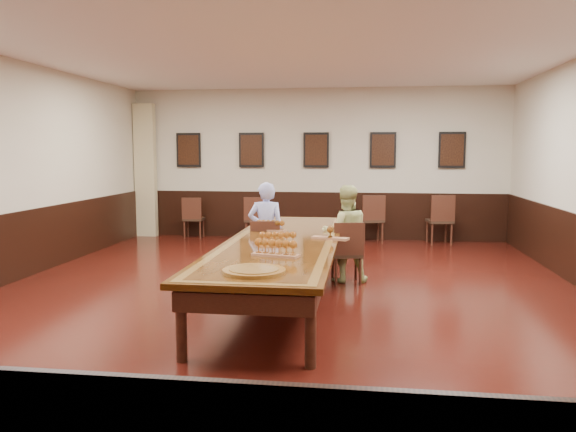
# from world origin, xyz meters

# --- Properties ---
(floor) EXTENTS (8.00, 10.00, 0.02)m
(floor) POSITION_xyz_m (0.00, 0.00, -0.01)
(floor) COLOR black
(floor) RESTS_ON ground
(ceiling) EXTENTS (8.00, 10.00, 0.02)m
(ceiling) POSITION_xyz_m (0.00, 0.00, 3.21)
(ceiling) COLOR white
(ceiling) RESTS_ON floor
(wall_back) EXTENTS (8.00, 0.02, 3.20)m
(wall_back) POSITION_xyz_m (0.00, 5.01, 1.60)
(wall_back) COLOR beige
(wall_back) RESTS_ON floor
(wall_front) EXTENTS (8.00, 0.02, 3.20)m
(wall_front) POSITION_xyz_m (0.00, -5.01, 1.60)
(wall_front) COLOR beige
(wall_front) RESTS_ON floor
(chair_man) EXTENTS (0.47, 0.51, 0.90)m
(chair_man) POSITION_xyz_m (-0.38, 0.88, 0.45)
(chair_man) COLOR black
(chair_man) RESTS_ON floor
(chair_woman) EXTENTS (0.50, 0.53, 0.89)m
(chair_woman) POSITION_xyz_m (0.78, 0.92, 0.45)
(chair_woman) COLOR black
(chair_woman) RESTS_ON floor
(spare_chair_a) EXTENTS (0.45, 0.49, 0.89)m
(spare_chair_a) POSITION_xyz_m (-2.62, 4.65, 0.45)
(spare_chair_a) COLOR black
(spare_chair_a) RESTS_ON floor
(spare_chair_b) EXTENTS (0.48, 0.51, 0.93)m
(spare_chair_b) POSITION_xyz_m (-1.24, 4.51, 0.46)
(spare_chair_b) COLOR black
(spare_chair_b) RESTS_ON floor
(spare_chair_c) EXTENTS (0.56, 0.59, 0.99)m
(spare_chair_c) POSITION_xyz_m (1.18, 4.58, 0.49)
(spare_chair_c) COLOR black
(spare_chair_c) RESTS_ON floor
(spare_chair_d) EXTENTS (0.54, 0.58, 1.01)m
(spare_chair_d) POSITION_xyz_m (2.54, 4.55, 0.50)
(spare_chair_d) COLOR black
(spare_chair_d) RESTS_ON floor
(person_man) EXTENTS (0.56, 0.40, 1.43)m
(person_man) POSITION_xyz_m (-0.39, 0.98, 0.72)
(person_man) COLOR #5563D4
(person_man) RESTS_ON floor
(person_woman) EXTENTS (0.79, 0.66, 1.39)m
(person_woman) POSITION_xyz_m (0.77, 1.01, 0.70)
(person_woman) COLOR #C0C67C
(person_woman) RESTS_ON floor
(pink_phone) EXTENTS (0.14, 0.15, 0.01)m
(pink_phone) POSITION_xyz_m (0.60, 0.27, 0.76)
(pink_phone) COLOR #D9488A
(pink_phone) RESTS_ON conference_table
(curtain) EXTENTS (0.45, 0.18, 2.90)m
(curtain) POSITION_xyz_m (-3.75, 4.82, 1.45)
(curtain) COLOR tan
(curtain) RESTS_ON floor
(wainscoting) EXTENTS (8.00, 10.00, 1.00)m
(wainscoting) POSITION_xyz_m (0.00, 0.00, 0.50)
(wainscoting) COLOR black
(wainscoting) RESTS_ON floor
(conference_table) EXTENTS (1.40, 5.00, 0.76)m
(conference_table) POSITION_xyz_m (0.00, 0.00, 0.61)
(conference_table) COLOR #331A08
(conference_table) RESTS_ON floor
(posters) EXTENTS (6.14, 0.04, 0.74)m
(posters) POSITION_xyz_m (0.00, 4.94, 1.90)
(posters) COLOR black
(posters) RESTS_ON wall_back
(flight_a) EXTENTS (0.45, 0.21, 0.16)m
(flight_a) POSITION_xyz_m (-0.28, 0.73, 0.83)
(flight_a) COLOR brown
(flight_a) RESTS_ON conference_table
(flight_b) EXTENTS (0.50, 0.28, 0.18)m
(flight_b) POSITION_xyz_m (0.60, 0.12, 0.83)
(flight_b) COLOR brown
(flight_b) RESTS_ON conference_table
(flight_c) EXTENTS (0.48, 0.22, 0.17)m
(flight_c) POSITION_xyz_m (0.01, -0.45, 0.83)
(flight_c) COLOR brown
(flight_c) RESTS_ON conference_table
(flight_d) EXTENTS (0.54, 0.28, 0.19)m
(flight_d) POSITION_xyz_m (0.09, -1.15, 0.84)
(flight_d) COLOR brown
(flight_d) RESTS_ON conference_table
(red_plate_grp) EXTENTS (0.18, 0.18, 0.02)m
(red_plate_grp) POSITION_xyz_m (-0.15, -0.28, 0.76)
(red_plate_grp) COLOR red
(red_plate_grp) RESTS_ON conference_table
(carved_platter) EXTENTS (0.59, 0.59, 0.05)m
(carved_platter) POSITION_xyz_m (0.02, -1.98, 0.77)
(carved_platter) COLOR brown
(carved_platter) RESTS_ON conference_table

